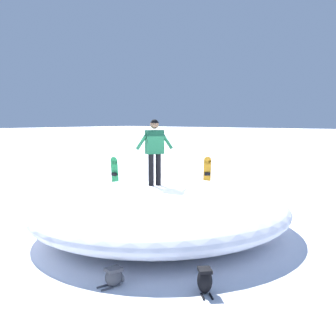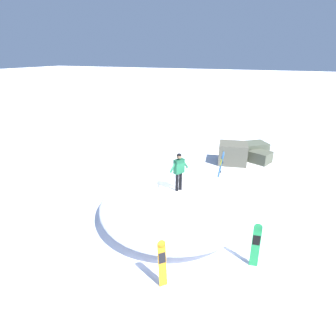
{
  "view_description": "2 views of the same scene",
  "coord_description": "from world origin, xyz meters",
  "px_view_note": "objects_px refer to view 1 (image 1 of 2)",
  "views": [
    {
      "loc": [
        -6.18,
        7.85,
        2.93
      ],
      "look_at": [
        0.33,
        -0.24,
        1.69
      ],
      "focal_mm": 43.75,
      "sensor_mm": 36.0,
      "label": 1
    },
    {
      "loc": [
        4.49,
        -10.17,
        6.77
      ],
      "look_at": [
        0.04,
        0.19,
        2.04
      ],
      "focal_mm": 29.35,
      "sensor_mm": 36.0,
      "label": 2
    }
  ],
  "objects_px": {
    "snowboard_primary_upright": "(115,179)",
    "backpack_near": "(114,276)",
    "backpack_far": "(205,280)",
    "snowboarder_standing": "(155,146)",
    "snowboard_tertiary_upright": "(207,179)"
  },
  "relations": [
    {
      "from": "snowboard_primary_upright",
      "to": "backpack_near",
      "type": "xyz_separation_m",
      "value": [
        -5.33,
        5.15,
        -0.67
      ]
    },
    {
      "from": "snowboard_primary_upright",
      "to": "backpack_far",
      "type": "distance_m",
      "value": 8.06
    },
    {
      "from": "snowboarder_standing",
      "to": "snowboard_primary_upright",
      "type": "relative_size",
      "value": 1.05
    },
    {
      "from": "snowboard_primary_upright",
      "to": "snowboard_tertiary_upright",
      "type": "bearing_deg",
      "value": -141.22
    },
    {
      "from": "backpack_far",
      "to": "backpack_near",
      "type": "bearing_deg",
      "value": 28.49
    },
    {
      "from": "backpack_near",
      "to": "backpack_far",
      "type": "xyz_separation_m",
      "value": [
        -1.4,
        -0.76,
        0.05
      ]
    },
    {
      "from": "snowboarder_standing",
      "to": "snowboard_primary_upright",
      "type": "distance_m",
      "value": 4.3
    },
    {
      "from": "snowboarder_standing",
      "to": "backpack_near",
      "type": "xyz_separation_m",
      "value": [
        -1.78,
        3.17,
        -2.07
      ]
    },
    {
      "from": "snowboard_tertiary_upright",
      "to": "backpack_near",
      "type": "distance_m",
      "value": 7.74
    },
    {
      "from": "snowboarder_standing",
      "to": "snowboard_tertiary_upright",
      "type": "distance_m",
      "value": 4.37
    },
    {
      "from": "snowboard_primary_upright",
      "to": "snowboarder_standing",
      "type": "bearing_deg",
      "value": 150.87
    },
    {
      "from": "snowboarder_standing",
      "to": "backpack_far",
      "type": "height_order",
      "value": "snowboarder_standing"
    },
    {
      "from": "snowboarder_standing",
      "to": "backpack_near",
      "type": "relative_size",
      "value": 3.3
    },
    {
      "from": "backpack_far",
      "to": "snowboard_tertiary_upright",
      "type": "bearing_deg",
      "value": -56.84
    },
    {
      "from": "snowboard_tertiary_upright",
      "to": "backpack_near",
      "type": "relative_size",
      "value": 3.15
    }
  ]
}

